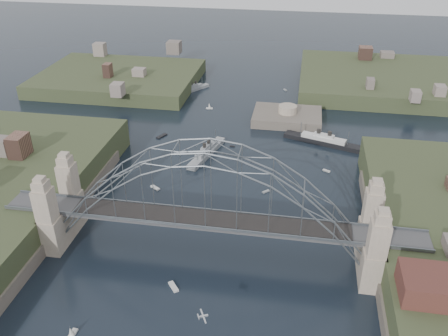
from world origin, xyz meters
TOP-DOWN VIEW (x-y plane):
  - ground at (0.00, 0.00)m, footprint 500.00×500.00m
  - bridge at (0.00, 0.00)m, footprint 84.00×13.80m
  - headland_nw at (-55.00, 95.00)m, footprint 60.00×45.00m
  - headland_ne at (50.00, 110.00)m, footprint 70.00×55.00m
  - fort_island at (12.00, 70.00)m, footprint 22.00×16.00m
  - naval_cruiser_near at (-9.14, 42.10)m, footprint 7.40×19.87m
  - naval_cruiser_far at (-24.52, 92.94)m, footprint 9.80×12.77m
  - ocean_liner at (23.56, 55.08)m, footprint 23.81×10.80m
  - aeroplane at (3.69, -23.59)m, footprint 1.80×2.87m
  - small_boat_a at (-18.34, 22.26)m, footprint 2.89×2.43m
  - small_boat_b at (9.32, 25.20)m, footprint 1.84×1.80m
  - small_boat_c at (-4.60, -11.14)m, footprint 2.58×2.90m
  - small_boat_d at (24.30, 38.37)m, footprint 2.11×1.52m
  - small_boat_e at (-25.20, 51.70)m, footprint 2.79×4.01m
  - small_boat_f at (-2.78, 48.50)m, footprint 1.44×0.49m
  - small_boat_h at (-15.16, 76.11)m, footprint 2.37×1.14m
  - small_boat_i at (35.64, 12.79)m, footprint 2.51×1.91m
  - small_boat_j at (-18.28, -25.12)m, footprint 1.04×2.88m
  - small_boat_k at (9.74, 99.06)m, footprint 1.51×1.94m

SIDE VIEW (x-z plane):
  - fort_island at x=12.00m, z-range -5.04..4.36m
  - ground at x=0.00m, z-range 0.00..0.00m
  - small_boat_a at x=-18.34m, z-range -0.08..0.38m
  - small_boat_b at x=9.32m, z-range -0.08..0.38m
  - small_boat_c at x=-4.60m, z-range -0.08..0.38m
  - small_boat_d at x=24.30m, z-range -0.08..0.38m
  - small_boat_e at x=-25.20m, z-range -0.08..0.38m
  - small_boat_f at x=-2.78m, z-range -0.08..0.38m
  - small_boat_i at x=35.64m, z-range -0.08..0.38m
  - small_boat_k at x=9.74m, z-range -0.08..0.38m
  - headland_nw at x=-55.00m, z-range -4.00..5.00m
  - naval_cruiser_far at x=-24.52m, z-range -1.65..3.15m
  - headland_ne at x=50.00m, z-range -4.00..5.50m
  - small_boat_j at x=-18.28m, z-range -0.41..1.97m
  - small_boat_h at x=-15.16m, z-range -0.30..2.07m
  - ocean_liner at x=23.56m, z-range -2.03..3.86m
  - naval_cruiser_near at x=-9.14m, z-range -2.05..3.90m
  - aeroplane at x=3.69m, z-range 6.73..7.18m
  - bridge at x=0.00m, z-range 0.02..24.62m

